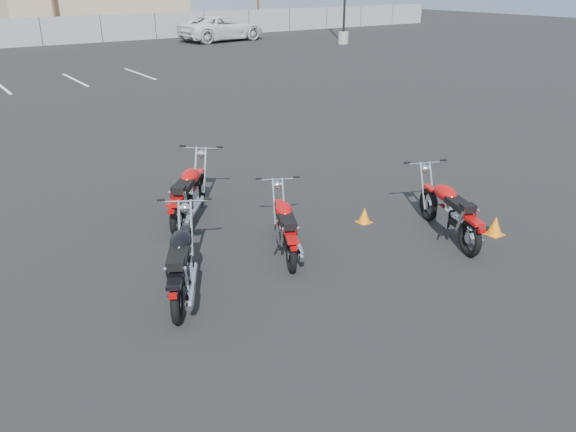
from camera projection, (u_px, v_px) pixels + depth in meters
ground at (299, 269)px, 8.81m from camera, size 120.00×120.00×0.00m
motorcycle_front_red at (189, 194)px, 10.45m from camera, size 1.82×2.02×1.12m
motorcycle_second_black at (182, 263)px, 7.96m from camera, size 1.47×2.08×1.07m
motorcycle_third_red at (286, 227)px, 9.20m from camera, size 1.26×1.95×0.99m
motorcycle_rear_red at (450, 211)px, 9.73m from camera, size 1.25×2.17×1.08m
training_cone_near at (364, 215)px, 10.44m from camera, size 0.24×0.24×0.29m
training_cone_far at (495, 226)px, 9.94m from camera, size 0.29×0.29×0.34m
light_pole_east at (345, 1)px, 37.41m from camera, size 0.80×0.70×10.51m
tan_building_east at (90, 8)px, 46.64m from camera, size 14.40×9.40×3.70m
white_van at (221, 21)px, 39.80m from camera, size 3.83×7.56×2.75m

